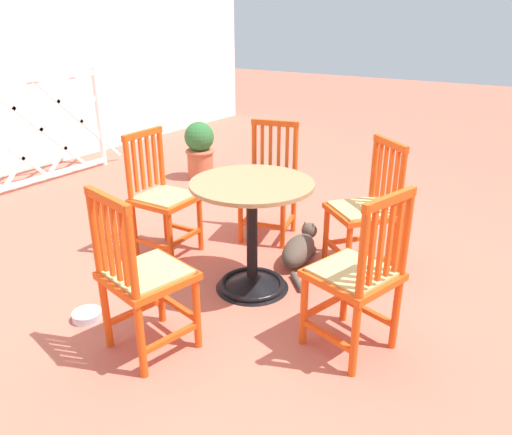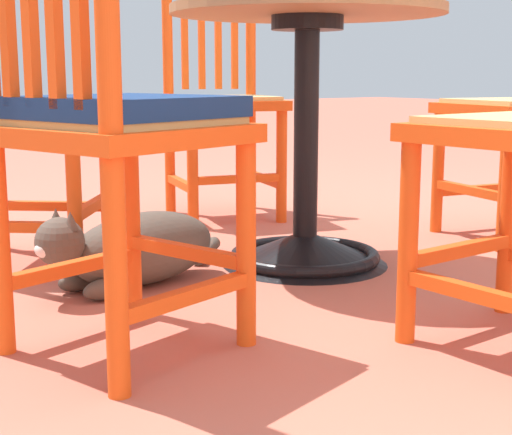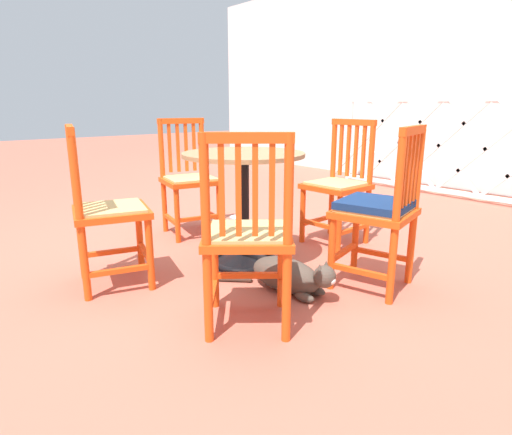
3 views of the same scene
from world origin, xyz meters
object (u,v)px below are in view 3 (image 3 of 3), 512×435
at_px(orange_chair_tucked_in, 247,238).
at_px(tabby_cat, 291,276).
at_px(pet_water_bowl, 239,219).
at_px(orange_chair_at_corner, 106,212).
at_px(cafe_table, 244,222).
at_px(orange_chair_near_fence, 189,180).
at_px(orange_chair_facing_out, 379,211).
at_px(orange_chair_by_planter, 339,186).

distance_m(orange_chair_tucked_in, tabby_cat, 0.55).
bearing_deg(pet_water_bowl, orange_chair_at_corner, -66.50).
xyz_separation_m(cafe_table, tabby_cat, (0.52, -0.08, -0.19)).
xyz_separation_m(orange_chair_near_fence, orange_chair_facing_out, (1.59, 0.25, 0.01)).
distance_m(cafe_table, orange_chair_at_corner, 0.84).
height_order(cafe_table, orange_chair_tucked_in, orange_chair_tucked_in).
height_order(orange_chair_tucked_in, tabby_cat, orange_chair_tucked_in).
bearing_deg(tabby_cat, orange_chair_near_fence, 172.45).
distance_m(cafe_table, orange_chair_tucked_in, 0.83).
distance_m(orange_chair_at_corner, orange_chair_tucked_in, 0.94).
distance_m(orange_chair_tucked_in, orange_chair_facing_out, 0.85).
height_order(orange_chair_near_fence, pet_water_bowl, orange_chair_near_fence).
relative_size(cafe_table, orange_chair_tucked_in, 0.83).
xyz_separation_m(orange_chair_by_planter, pet_water_bowl, (-0.92, -0.23, -0.41)).
relative_size(cafe_table, orange_chair_facing_out, 0.83).
distance_m(orange_chair_facing_out, pet_water_bowl, 1.68).
bearing_deg(orange_chair_near_fence, orange_chair_facing_out, 8.83).
relative_size(orange_chair_by_planter, tabby_cat, 1.32).
relative_size(orange_chair_near_fence, tabby_cat, 1.32).
relative_size(orange_chair_at_corner, pet_water_bowl, 5.36).
height_order(orange_chair_tucked_in, orange_chair_facing_out, same).
xyz_separation_m(orange_chair_at_corner, orange_chair_tucked_in, (0.88, 0.31, 0.00)).
distance_m(orange_chair_near_fence, orange_chair_at_corner, 1.09).
height_order(orange_chair_facing_out, pet_water_bowl, orange_chair_facing_out).
bearing_deg(orange_chair_near_fence, pet_water_bowl, 90.77).
height_order(orange_chair_at_corner, orange_chair_tucked_in, same).
bearing_deg(pet_water_bowl, orange_chair_tucked_in, -36.23).
distance_m(tabby_cat, pet_water_bowl, 1.52).
height_order(cafe_table, orange_chair_facing_out, orange_chair_facing_out).
relative_size(orange_chair_tucked_in, orange_chair_facing_out, 1.00).
distance_m(orange_chair_tucked_in, orange_chair_by_planter, 1.44).
bearing_deg(pet_water_bowl, cafe_table, -35.70).
relative_size(orange_chair_near_fence, orange_chair_tucked_in, 1.00).
xyz_separation_m(orange_chair_at_corner, orange_chair_facing_out, (0.99, 1.15, 0.01)).
relative_size(cafe_table, orange_chair_near_fence, 0.83).
distance_m(orange_chair_by_planter, tabby_cat, 1.07).
distance_m(orange_chair_facing_out, tabby_cat, 0.60).
distance_m(orange_chair_at_corner, orange_chair_by_planter, 1.66).
bearing_deg(orange_chair_near_fence, orange_chair_by_planter, 38.71).
relative_size(orange_chair_near_fence, orange_chair_facing_out, 1.00).
distance_m(orange_chair_near_fence, tabby_cat, 1.40).
height_order(orange_chair_at_corner, pet_water_bowl, orange_chair_at_corner).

